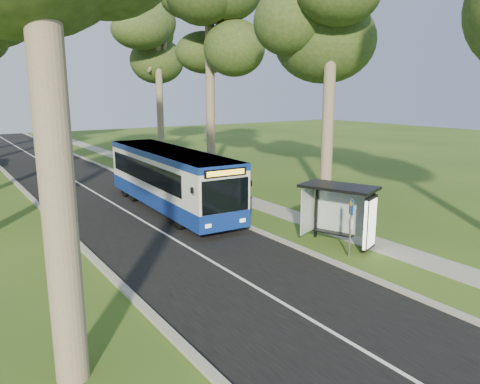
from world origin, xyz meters
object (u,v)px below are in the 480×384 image
(bus_shelter, at_px, (348,205))
(litter_bin, at_px, (247,205))
(bus, at_px, (170,179))
(bus_stop_sign, at_px, (351,220))

(bus_shelter, height_order, litter_bin, bus_shelter)
(bus, relative_size, litter_bin, 13.74)
(bus, height_order, bus_stop_sign, bus)
(bus, xyz_separation_m, bus_shelter, (3.05, -9.39, 0.13))
(bus, bearing_deg, litter_bin, -43.52)
(bus_stop_sign, height_order, bus_shelter, bus_shelter)
(bus, relative_size, bus_shelter, 3.64)
(bus, distance_m, bus_shelter, 9.88)
(bus_stop_sign, distance_m, bus_shelter, 1.05)
(bus_stop_sign, relative_size, litter_bin, 2.59)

